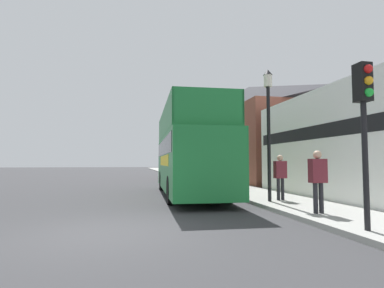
# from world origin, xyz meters

# --- Properties ---
(ground_plane) EXTENTS (144.00, 144.00, 0.00)m
(ground_plane) POSITION_xyz_m (0.00, 21.00, 0.00)
(ground_plane) COLOR #333335
(sidewalk) EXTENTS (2.86, 108.00, 0.14)m
(sidewalk) POSITION_xyz_m (6.51, 18.00, 0.07)
(sidewalk) COLOR #999993
(sidewalk) RESTS_ON ground_plane
(pub_white_frontage) EXTENTS (6.01, 10.58, 4.55)m
(pub_white_frontage) POSITION_xyz_m (10.93, 3.59, 2.27)
(pub_white_frontage) COLOR white
(pub_white_frontage) RESTS_ON ground_plane
(brick_terrace_rear) EXTENTS (6.00, 16.49, 8.33)m
(brick_terrace_rear) POSITION_xyz_m (10.94, 17.90, 4.16)
(brick_terrace_rear) COLOR brown
(brick_terrace_rear) RESTS_ON ground_plane
(tour_bus) EXTENTS (2.93, 9.78, 4.08)m
(tour_bus) POSITION_xyz_m (3.38, 7.16, 1.81)
(tour_bus) COLOR #1E7A38
(tour_bus) RESTS_ON ground_plane
(parked_car_ahead_of_bus) EXTENTS (1.74, 4.02, 1.35)m
(parked_car_ahead_of_bus) POSITION_xyz_m (3.99, 15.56, 0.63)
(parked_car_ahead_of_bus) COLOR #9E9EA3
(parked_car_ahead_of_bus) RESTS_ON ground_plane
(pedestrian_nearest) EXTENTS (0.47, 0.26, 1.78)m
(pedestrian_nearest) POSITION_xyz_m (5.87, 0.71, 1.21)
(pedestrian_nearest) COLOR #232328
(pedestrian_nearest) RESTS_ON sidewalk
(pedestrian_second) EXTENTS (0.45, 0.25, 1.72)m
(pedestrian_second) POSITION_xyz_m (6.26, 3.63, 1.18)
(pedestrian_second) COLOR #232328
(pedestrian_second) RESTS_ON sidewalk
(traffic_signal) EXTENTS (0.28, 0.42, 3.61)m
(traffic_signal) POSITION_xyz_m (5.58, -1.43, 2.79)
(traffic_signal) COLOR black
(traffic_signal) RESTS_ON sidewalk
(lamp_post_nearest) EXTENTS (0.35, 0.35, 4.98)m
(lamp_post_nearest) POSITION_xyz_m (5.72, 3.43, 3.55)
(lamp_post_nearest) COLOR black
(lamp_post_nearest) RESTS_ON sidewalk
(lamp_post_second) EXTENTS (0.35, 0.35, 5.06)m
(lamp_post_second) POSITION_xyz_m (5.60, 12.04, 3.60)
(lamp_post_second) COLOR black
(lamp_post_second) RESTS_ON sidewalk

